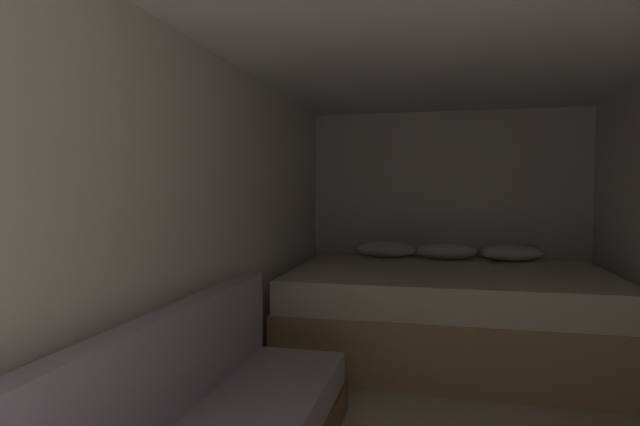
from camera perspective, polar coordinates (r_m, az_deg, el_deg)
wall_back at (r=5.21m, az=13.87°, el=-0.81°), size 2.74×0.05×2.13m
wall_left at (r=2.80m, az=-13.83°, el=-3.58°), size 0.05×5.37×2.13m
ceiling_slab at (r=2.61m, az=15.15°, el=20.23°), size 2.74×5.37×0.05m
bed at (r=4.40m, az=13.97°, el=-10.63°), size 2.52×1.71×0.87m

